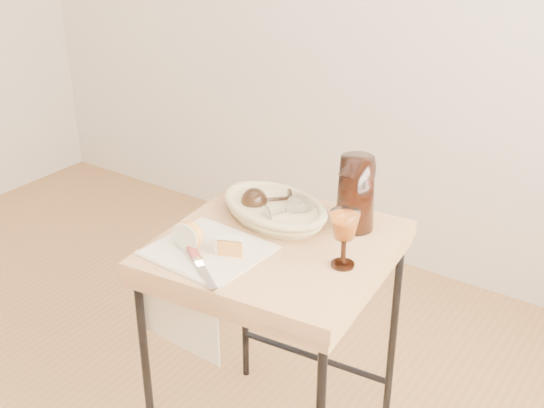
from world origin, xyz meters
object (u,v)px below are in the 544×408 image
Objects in this scene: side_table at (276,353)px; bread_basket at (275,211)px; goblet_lying_a at (270,200)px; apple_half at (190,234)px; pitcher at (356,193)px; wine_goblet at (344,239)px; goblet_lying_b at (285,210)px; tea_towel at (209,250)px; table_knife at (199,263)px.

bread_basket is (-0.07, 0.10, 0.41)m from side_table.
apple_half is at bearing 32.85° from goblet_lying_a.
apple_half is at bearing -130.79° from pitcher.
apple_half reaches higher than bread_basket.
goblet_lying_a is at bearing 167.95° from bread_basket.
bread_basket is at bearing 108.55° from goblet_lying_a.
wine_goblet is (0.21, -0.01, 0.46)m from side_table.
goblet_lying_a and goblet_lying_b have the same top height.
pitcher reaches higher than apple_half.
side_table is at bearing 54.87° from tea_towel.
goblet_lying_a reaches higher than apple_half.
bread_basket is 2.56× the size of goblet_lying_b.
pitcher is at bearing 54.43° from side_table.
table_knife is at bearing 48.50° from goblet_lying_a.
goblet_lying_a reaches higher than side_table.
tea_towel is at bearing -173.99° from goblet_lying_b.
wine_goblet is at bearing -7.29° from bread_basket.
side_table is 0.44m from goblet_lying_b.
wine_goblet is at bearing 70.37° from table_knife.
side_table is 0.46m from goblet_lying_a.
tea_towel is at bearing 42.36° from goblet_lying_a.
side_table is 3.34× the size of table_knife.
goblet_lying_b is at bearing 111.49° from goblet_lying_a.
side_table is 2.66× the size of tea_towel.
bread_basket is 3.73× the size of apple_half.
wine_goblet is at bearing -69.70° from pitcher.
goblet_lying_b reaches higher than table_knife.
goblet_lying_a is at bearing 157.76° from wine_goblet.
tea_towel is 0.43m from pitcher.
apple_half is at bearing -157.53° from tea_towel.
apple_half is (-0.06, -0.28, -0.01)m from goblet_lying_a.
goblet_lying_a is at bearing 127.85° from table_knife.
pitcher reaches higher than goblet_lying_b.
tea_towel is 0.27m from goblet_lying_a.
side_table is 3.00× the size of pitcher.
goblet_lying_b is (0.05, -0.02, 0.02)m from bread_basket.
table_knife is at bearing -109.98° from side_table.
bread_basket is (0.04, 0.25, 0.02)m from tea_towel.
pitcher is at bearing 36.98° from bread_basket.
bread_basket is 0.24m from pitcher.
pitcher is 3.01× the size of apple_half.
wine_goblet reaches higher than tea_towel.
wine_goblet is (0.29, -0.12, 0.05)m from bread_basket.
bread_basket is 0.33m from table_knife.
tea_towel is 3.40× the size of apple_half.
goblet_lying_b is 0.48× the size of pitcher.
side_table is at bearing -126.13° from pitcher.
goblet_lying_b is (0.07, -0.03, -0.00)m from goblet_lying_a.
pitcher is 1.11× the size of table_knife.
bread_basket is 1.24× the size of pitcher.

